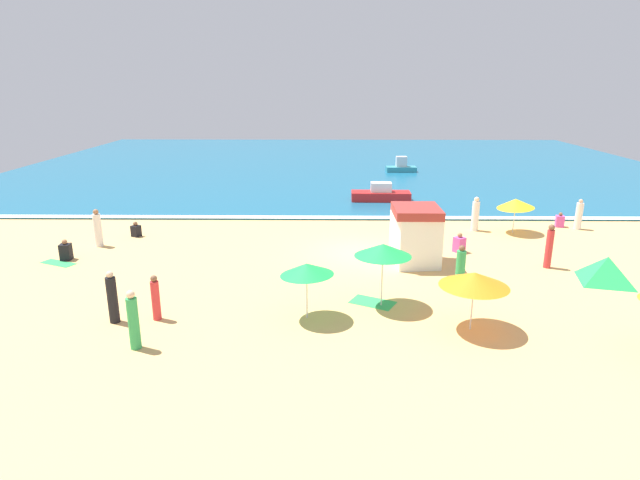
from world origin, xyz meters
name	(u,v)px	position (x,y,z in m)	size (l,w,h in m)	color
ground_plane	(357,252)	(0.00, 0.00, 0.00)	(60.00, 60.00, 0.00)	#E5B26B
ocean_water	(342,164)	(0.00, 28.00, 0.05)	(60.00, 44.00, 0.10)	#196084
wave_breaker_foam	(351,217)	(0.00, 6.30, 0.10)	(57.00, 0.70, 0.01)	white
lifeguard_cabana	(415,235)	(2.43, -1.57, 1.31)	(2.04, 2.33, 2.57)	white
beach_umbrella_0	(383,250)	(0.52, -6.21, 2.10)	(2.04, 2.05, 2.34)	silver
beach_umbrella_1	(307,269)	(-2.11, -7.30, 1.76)	(2.48, 2.48, 2.01)	silver
beach_umbrella_3	(474,280)	(3.24, -8.09, 1.73)	(2.69, 2.69, 1.97)	silver
beach_umbrella_4	(516,203)	(8.50, 3.47, 1.60)	(2.47, 2.45, 1.93)	silver
beach_tent	(607,269)	(9.79, -3.73, 0.53)	(2.67, 2.67, 1.06)	green
beachgoer_0	(133,321)	(-7.21, -9.50, 0.90)	(0.42, 0.42, 1.88)	green
beachgoer_1	(112,298)	(-8.55, -7.70, 0.86)	(0.44, 0.44, 1.81)	black
beachgoer_3	(549,247)	(8.12, -2.06, 0.94)	(0.34, 0.34, 1.94)	red
beachgoer_4	(156,298)	(-7.19, -7.48, 0.76)	(0.40, 0.40, 1.59)	red
beachgoer_5	(136,230)	(-11.39, 2.50, 0.34)	(0.53, 0.53, 0.80)	black
beachgoer_6	(560,221)	(11.50, 4.73, 0.34)	(0.50, 0.50, 0.82)	#D84CA5
beachgoer_7	(66,251)	(-13.24, -1.30, 0.41)	(0.49, 0.49, 0.97)	black
beachgoer_8	(579,215)	(12.28, 4.26, 0.77)	(0.43, 0.43, 1.67)	white
beachgoer_9	(459,244)	(4.81, 0.08, 0.40)	(0.62, 0.62, 0.94)	#D84CA5
beachgoer_10	(460,269)	(3.67, -4.72, 0.85)	(0.50, 0.50, 1.82)	green
beachgoer_11	(98,229)	(-12.60, 0.79, 0.87)	(0.51, 0.51, 1.86)	white
beachgoer_12	(475,215)	(6.56, 3.89, 0.87)	(0.46, 0.46, 1.86)	white
beach_towel_0	(373,302)	(0.24, -5.97, 0.01)	(1.83, 1.54, 0.01)	green
beach_towel_1	(58,263)	(-13.39, -1.80, 0.01)	(1.77, 1.23, 0.01)	green
small_boat_0	(401,167)	(5.13, 22.94, 0.52)	(2.66, 1.25, 1.34)	teal
small_boat_1	(381,194)	(2.17, 10.96, 0.51)	(3.94, 1.43, 1.23)	red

